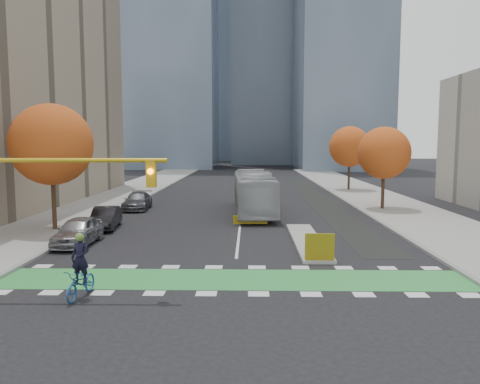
{
  "coord_description": "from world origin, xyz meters",
  "views": [
    {
      "loc": [
        0.63,
        -17.72,
        5.77
      ],
      "look_at": [
        0.12,
        8.21,
        3.0
      ],
      "focal_mm": 35.0,
      "sensor_mm": 36.0,
      "label": 1
    }
  ],
  "objects_px": {
    "tree_west": "(51,145)",
    "bus": "(254,192)",
    "tree_east_near": "(384,153)",
    "parked_car_a": "(78,231)",
    "tree_east_far": "(350,147)",
    "parked_car_c": "(137,201)",
    "traffic_signal_west": "(20,189)",
    "parked_car_b": "(105,218)",
    "hazard_board": "(320,247)",
    "cyclist": "(81,276)"
  },
  "relations": [
    {
      "from": "tree_west",
      "to": "bus",
      "type": "relative_size",
      "value": 0.67
    },
    {
      "from": "tree_east_near",
      "to": "parked_car_a",
      "type": "distance_m",
      "value": 25.56
    },
    {
      "from": "tree_east_near",
      "to": "bus",
      "type": "distance_m",
      "value": 11.59
    },
    {
      "from": "tree_east_far",
      "to": "parked_car_c",
      "type": "bearing_deg",
      "value": -143.37
    },
    {
      "from": "tree_east_far",
      "to": "traffic_signal_west",
      "type": "xyz_separation_m",
      "value": [
        -20.43,
        -38.51,
        -1.21
      ]
    },
    {
      "from": "tree_east_near",
      "to": "parked_car_c",
      "type": "height_order",
      "value": "tree_east_near"
    },
    {
      "from": "tree_east_far",
      "to": "parked_car_b",
      "type": "xyz_separation_m",
      "value": [
        -21.5,
        -24.98,
        -4.51
      ]
    },
    {
      "from": "parked_car_b",
      "to": "tree_east_far",
      "type": "bearing_deg",
      "value": 43.01
    },
    {
      "from": "hazard_board",
      "to": "tree_east_far",
      "type": "xyz_separation_m",
      "value": [
        8.5,
        33.8,
        4.44
      ]
    },
    {
      "from": "tree_west",
      "to": "tree_east_near",
      "type": "height_order",
      "value": "tree_west"
    },
    {
      "from": "tree_west",
      "to": "tree_east_near",
      "type": "distance_m",
      "value": 26.01
    },
    {
      "from": "cyclist",
      "to": "parked_car_a",
      "type": "relative_size",
      "value": 0.53
    },
    {
      "from": "traffic_signal_west",
      "to": "bus",
      "type": "distance_m",
      "value": 22.57
    },
    {
      "from": "tree_east_near",
      "to": "cyclist",
      "type": "height_order",
      "value": "tree_east_near"
    },
    {
      "from": "tree_east_far",
      "to": "traffic_signal_west",
      "type": "distance_m",
      "value": 43.61
    },
    {
      "from": "parked_car_a",
      "to": "cyclist",
      "type": "bearing_deg",
      "value": -69.23
    },
    {
      "from": "tree_east_far",
      "to": "parked_car_b",
      "type": "distance_m",
      "value": 33.27
    },
    {
      "from": "traffic_signal_west",
      "to": "bus",
      "type": "bearing_deg",
      "value": 66.55
    },
    {
      "from": "tree_east_near",
      "to": "parked_car_b",
      "type": "xyz_separation_m",
      "value": [
        -21.0,
        -8.98,
        -4.14
      ]
    },
    {
      "from": "tree_east_far",
      "to": "parked_car_b",
      "type": "bearing_deg",
      "value": -130.72
    },
    {
      "from": "parked_car_a",
      "to": "tree_east_near",
      "type": "bearing_deg",
      "value": 33.67
    },
    {
      "from": "traffic_signal_west",
      "to": "cyclist",
      "type": "bearing_deg",
      "value": -9.75
    },
    {
      "from": "tree_east_far",
      "to": "traffic_signal_west",
      "type": "height_order",
      "value": "tree_east_far"
    },
    {
      "from": "tree_east_far",
      "to": "parked_car_a",
      "type": "bearing_deg",
      "value": -125.65
    },
    {
      "from": "cyclist",
      "to": "parked_car_a",
      "type": "bearing_deg",
      "value": 117.6
    },
    {
      "from": "tree_west",
      "to": "tree_east_far",
      "type": "bearing_deg",
      "value": 46.7
    },
    {
      "from": "hazard_board",
      "to": "parked_car_b",
      "type": "height_order",
      "value": "parked_car_b"
    },
    {
      "from": "tree_west",
      "to": "parked_car_b",
      "type": "height_order",
      "value": "tree_west"
    },
    {
      "from": "cyclist",
      "to": "parked_car_b",
      "type": "distance_m",
      "value": 14.33
    },
    {
      "from": "traffic_signal_west",
      "to": "cyclist",
      "type": "distance_m",
      "value": 3.98
    },
    {
      "from": "hazard_board",
      "to": "traffic_signal_west",
      "type": "distance_m",
      "value": 13.23
    },
    {
      "from": "tree_west",
      "to": "tree_east_far",
      "type": "xyz_separation_m",
      "value": [
        24.5,
        26.0,
        -0.38
      ]
    },
    {
      "from": "bus",
      "to": "parked_car_c",
      "type": "relative_size",
      "value": 2.47
    },
    {
      "from": "tree_east_far",
      "to": "cyclist",
      "type": "distance_m",
      "value": 43.15
    },
    {
      "from": "bus",
      "to": "parked_car_a",
      "type": "xyz_separation_m",
      "value": [
        -10.01,
        -12.07,
        -0.93
      ]
    },
    {
      "from": "tree_west",
      "to": "parked_car_c",
      "type": "relative_size",
      "value": 1.65
    },
    {
      "from": "hazard_board",
      "to": "tree_east_far",
      "type": "height_order",
      "value": "tree_east_far"
    },
    {
      "from": "traffic_signal_west",
      "to": "parked_car_a",
      "type": "xyz_separation_m",
      "value": [
        -1.07,
        8.53,
        -3.25
      ]
    },
    {
      "from": "tree_east_near",
      "to": "traffic_signal_west",
      "type": "distance_m",
      "value": 30.08
    },
    {
      "from": "traffic_signal_west",
      "to": "parked_car_b",
      "type": "height_order",
      "value": "traffic_signal_west"
    },
    {
      "from": "tree_west",
      "to": "tree_east_far",
      "type": "distance_m",
      "value": 35.73
    },
    {
      "from": "parked_car_a",
      "to": "parked_car_c",
      "type": "distance_m",
      "value": 14.0
    },
    {
      "from": "parked_car_a",
      "to": "parked_car_b",
      "type": "bearing_deg",
      "value": 90.01
    },
    {
      "from": "tree_west",
      "to": "cyclist",
      "type": "bearing_deg",
      "value": -63.68
    },
    {
      "from": "traffic_signal_west",
      "to": "tree_east_far",
      "type": "bearing_deg",
      "value": 62.05
    },
    {
      "from": "hazard_board",
      "to": "traffic_signal_west",
      "type": "bearing_deg",
      "value": -158.45
    },
    {
      "from": "tree_east_near",
      "to": "cyclist",
      "type": "xyz_separation_m",
      "value": [
        -17.62,
        -22.91,
        -4.05
      ]
    },
    {
      "from": "tree_west",
      "to": "bus",
      "type": "xyz_separation_m",
      "value": [
        13.01,
        8.09,
        -3.9
      ]
    },
    {
      "from": "tree_east_far",
      "to": "bus",
      "type": "xyz_separation_m",
      "value": [
        -11.49,
        -17.91,
        -3.52
      ]
    },
    {
      "from": "parked_car_b",
      "to": "hazard_board",
      "type": "bearing_deg",
      "value": -40.43
    }
  ]
}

